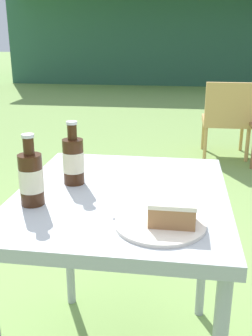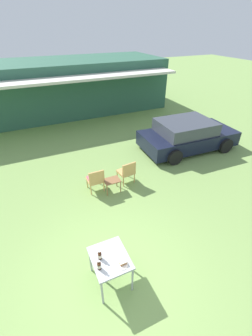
# 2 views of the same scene
# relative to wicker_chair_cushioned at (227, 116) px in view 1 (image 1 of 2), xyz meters

# --- Properties ---
(cabin_building) EXTENTS (11.71, 5.45, 2.82)m
(cabin_building) POSITION_rel_wicker_chair_cushioned_xyz_m (0.73, 8.34, 0.97)
(cabin_building) COLOR #2D5B47
(cabin_building) RESTS_ON ground_plane
(wicker_chair_cushioned) EXTENTS (0.49, 0.47, 0.81)m
(wicker_chair_cushioned) POSITION_rel_wicker_chair_cushioned_xyz_m (0.00, 0.00, 0.00)
(wicker_chair_cushioned) COLOR tan
(wicker_chair_cushioned) RESTS_ON ground_plane
(patio_table) EXTENTS (0.70, 0.82, 0.75)m
(patio_table) POSITION_rel_wicker_chair_cushioned_xyz_m (-0.66, -3.00, 0.22)
(patio_table) COLOR #9EA3A8
(patio_table) RESTS_ON ground_plane
(cake_on_plate) EXTENTS (0.25, 0.25, 0.08)m
(cake_on_plate) POSITION_rel_wicker_chair_cushioned_xyz_m (-0.50, -3.23, 0.33)
(cake_on_plate) COLOR silver
(cake_on_plate) RESTS_ON patio_table
(cola_bottle_near) EXTENTS (0.07, 0.07, 0.22)m
(cola_bottle_near) POSITION_rel_wicker_chair_cushioned_xyz_m (-0.84, -2.95, 0.39)
(cola_bottle_near) COLOR #381E0F
(cola_bottle_near) RESTS_ON patio_table
(cola_bottle_far) EXTENTS (0.07, 0.07, 0.22)m
(cola_bottle_far) POSITION_rel_wicker_chair_cushioned_xyz_m (-0.92, -3.14, 0.39)
(cola_bottle_far) COLOR #381E0F
(cola_bottle_far) RESTS_ON patio_table
(fork) EXTENTS (0.18, 0.02, 0.01)m
(fork) POSITION_rel_wicker_chair_cushioned_xyz_m (-0.56, -3.21, 0.31)
(fork) COLOR silver
(fork) RESTS_ON patio_table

